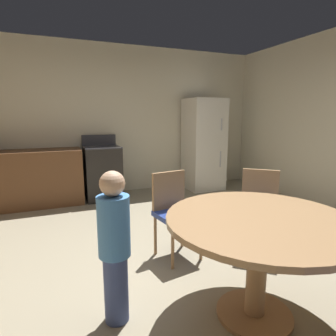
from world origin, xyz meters
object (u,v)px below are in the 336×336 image
Objects in this scene: chair_northeast at (259,205)px; person_child at (115,244)px; chair_north at (174,209)px; refrigerator at (204,145)px; dining_table at (259,238)px; oven_range at (103,172)px.

person_child is (-1.64, -0.49, 0.08)m from chair_northeast.
chair_north and chair_northeast have the same top height.
refrigerator is at bearing 71.63° from person_child.
chair_north is 1.06m from person_child.
dining_table is 1.19× the size of person_child.
person_child is at bearing -55.42° from chair_north.
dining_table is at bearing 0.00° from chair_north.
dining_table is 1.09m from chair_northeast.
chair_north is at bearing -65.22° from chair_northeast.
refrigerator is (1.97, -0.05, 0.41)m from oven_range.
dining_table is 1.49× the size of chair_north.
chair_northeast is (0.70, 0.83, -0.11)m from dining_table.
person_child is at bearing -33.06° from chair_northeast.
chair_northeast is (0.88, -0.24, 0.00)m from chair_north.
refrigerator is at bearing 135.61° from chair_north.
refrigerator is 2.83m from chair_north.
refrigerator reaches higher than dining_table.
chair_north is 0.91m from chair_northeast.
chair_north is 0.80× the size of person_child.
refrigerator reaches higher than person_child.
person_child is (-2.37, -3.03, -0.30)m from refrigerator.
chair_north is at bearing 63.62° from person_child.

